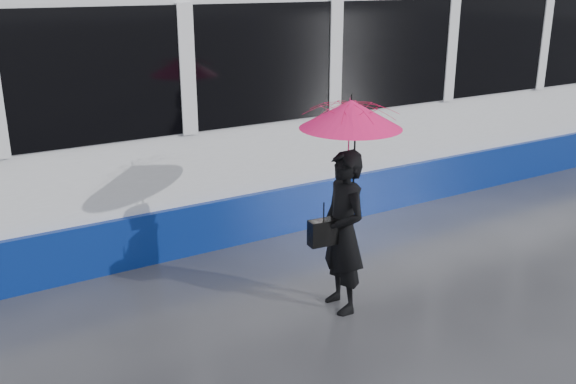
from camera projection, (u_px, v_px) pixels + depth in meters
ground at (273, 287)px, 6.91m from camera, size 90.00×90.00×0.00m
rails at (183, 217)px, 8.93m from camera, size 34.00×1.51×0.02m
tram at (29, 116)px, 7.51m from camera, size 26.00×2.56×3.35m
woman at (343, 232)px, 6.24m from camera, size 0.45×0.63×1.64m
umbrella at (350, 134)px, 5.96m from camera, size 1.06×1.06×1.10m
handbag at (323, 232)px, 6.14m from camera, size 0.30×0.16×0.43m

